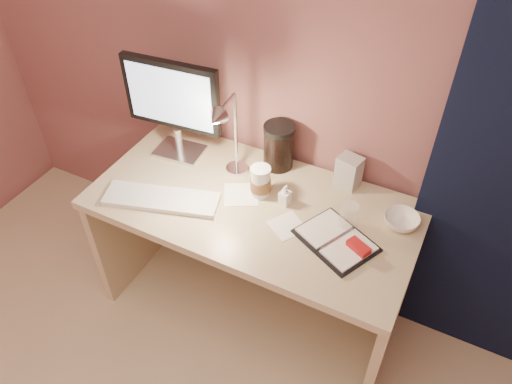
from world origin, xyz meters
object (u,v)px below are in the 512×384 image
at_px(desk, 261,228).
at_px(keyboard, 162,199).
at_px(monitor, 173,101).
at_px(coffee_cup, 261,182).
at_px(dark_jar, 279,148).
at_px(product_box, 349,172).
at_px(planner, 338,241).
at_px(clear_cup, 348,217).
at_px(desk_lamp, 220,134).
at_px(bowl, 401,221).
at_px(lotion_bottle, 285,195).

height_order(desk, keyboard, keyboard).
distance_m(monitor, keyboard, 0.44).
height_order(desk, coffee_cup, coffee_cup).
xyz_separation_m(dark_jar, product_box, (0.33, 0.01, -0.02)).
bearing_deg(monitor, desk, -14.57).
relative_size(planner, product_box, 2.40).
bearing_deg(monitor, clear_cup, -12.28).
xyz_separation_m(monitor, dark_jar, (0.46, 0.13, -0.19)).
bearing_deg(clear_cup, desk_lamp, 179.12).
relative_size(desk, desk_lamp, 3.24).
distance_m(keyboard, desk_lamp, 0.38).
height_order(bowl, dark_jar, dark_jar).
xyz_separation_m(desk, coffee_cup, (0.00, -0.01, 0.29)).
xyz_separation_m(keyboard, clear_cup, (0.76, 0.21, 0.05)).
xyz_separation_m(keyboard, bowl, (0.95, 0.32, 0.01)).
height_order(keyboard, coffee_cup, coffee_cup).
bearing_deg(desk_lamp, bowl, 2.75).
height_order(bowl, lotion_bottle, lotion_bottle).
xyz_separation_m(planner, dark_jar, (-0.41, 0.33, 0.09)).
xyz_separation_m(clear_cup, dark_jar, (-0.42, 0.24, 0.03)).
height_order(keyboard, bowl, bowl).
height_order(product_box, desk_lamp, desk_lamp).
bearing_deg(clear_cup, product_box, 109.34).
relative_size(monitor, clear_cup, 3.85).
xyz_separation_m(desk, keyboard, (-0.36, -0.24, 0.24)).
distance_m(desk, clear_cup, 0.50).
bearing_deg(planner, desk, -171.01).
distance_m(clear_cup, bowl, 0.23).
bearing_deg(bowl, planner, -133.00).
relative_size(keyboard, bowl, 3.39).
height_order(coffee_cup, clear_cup, coffee_cup).
height_order(planner, dark_jar, dark_jar).
bearing_deg(planner, keyboard, -145.16).
distance_m(coffee_cup, dark_jar, 0.22).
distance_m(desk, lotion_bottle, 0.30).
xyz_separation_m(desk, bowl, (0.60, 0.09, 0.25)).
height_order(lotion_bottle, product_box, product_box).
height_order(desk, planner, planner).
distance_m(keyboard, dark_jar, 0.57).
height_order(desk, product_box, product_box).
bearing_deg(dark_jar, monitor, -164.30).
height_order(lotion_bottle, desk_lamp, desk_lamp).
relative_size(planner, bowl, 2.49).
xyz_separation_m(monitor, clear_cup, (0.88, -0.11, -0.23)).
distance_m(bowl, lotion_bottle, 0.49).
distance_m(monitor, clear_cup, 0.91).
bearing_deg(bowl, dark_jar, 168.68).
bearing_deg(monitor, product_box, 5.01).
height_order(desk, bowl, bowl).
bearing_deg(dark_jar, lotion_bottle, -58.69).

